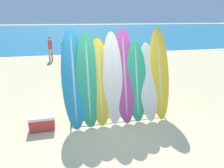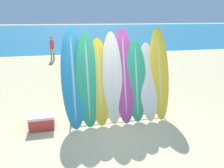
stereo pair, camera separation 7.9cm
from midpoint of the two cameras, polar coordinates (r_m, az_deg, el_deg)
ground_plane at (r=5.44m, az=0.11°, el=-12.41°), size 160.00×160.00×0.00m
ocean_water at (r=45.23m, az=-12.61°, el=13.45°), size 120.00×60.00×0.01m
surfboard_rack at (r=5.80m, az=1.49°, el=-5.73°), size 2.60×0.04×0.78m
surfboard_slot_0 at (r=5.47m, az=-10.41°, el=1.34°), size 0.60×0.80×2.44m
surfboard_slot_1 at (r=5.48m, az=-6.68°, el=0.98°), size 0.59×0.65×2.34m
surfboard_slot_2 at (r=5.52m, az=-3.57°, el=0.38°), size 0.55×0.61×2.18m
surfboard_slot_3 at (r=5.56m, az=-0.16°, el=1.38°), size 0.52×0.57×2.34m
surfboard_slot_4 at (r=5.67m, az=2.92°, el=2.06°), size 0.56×0.71×2.42m
surfboard_slot_5 at (r=5.76m, az=6.05°, el=0.69°), size 0.55×0.55×2.12m
surfboard_slot_6 at (r=5.89m, az=9.11°, el=0.57°), size 0.52×0.71×2.04m
surfboard_slot_7 at (r=6.01m, az=11.92°, el=2.56°), size 0.54×0.72×2.41m
person_near_water at (r=14.29m, az=-16.00°, el=9.13°), size 0.26×0.21×1.53m
person_mid_beach at (r=11.16m, az=-1.07°, el=8.29°), size 0.25×0.29×1.74m
person_far_left at (r=9.85m, az=-0.37°, el=6.48°), size 0.21×0.26×1.56m
person_far_right at (r=10.32m, az=-12.65°, el=6.59°), size 0.21×0.26×1.57m
cooler_box at (r=5.75m, az=-18.17°, el=-9.50°), size 0.62×0.37×0.37m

